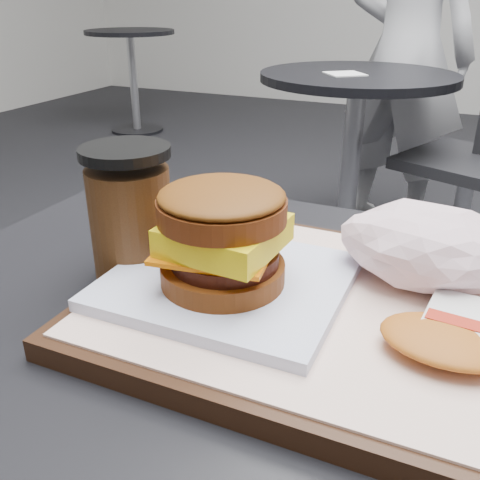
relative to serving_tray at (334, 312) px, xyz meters
name	(u,v)px	position (x,y,z in m)	size (l,w,h in m)	color
serving_tray	(334,312)	(0.00, 0.00, 0.00)	(0.38, 0.28, 0.02)	black
breakfast_sandwich	(224,247)	(-0.09, -0.02, 0.05)	(0.19, 0.17, 0.09)	white
hash_brown	(472,335)	(0.10, -0.02, 0.02)	(0.12, 0.10, 0.02)	silver
crumpled_wrapper	(428,246)	(0.06, 0.07, 0.04)	(0.14, 0.11, 0.06)	white
coffee_cup	(131,218)	(-0.19, 0.00, 0.05)	(0.08, 0.08, 0.12)	#42240F
neighbor_table	(354,129)	(-0.34, 1.60, -0.23)	(0.70, 0.70, 0.75)	black
napkin	(345,74)	(-0.37, 1.53, -0.03)	(0.12, 0.12, 0.00)	white
patron	(406,55)	(-0.25, 2.08, -0.01)	(0.56, 0.37, 1.54)	silver
bg_table_mid	(132,57)	(-2.39, 3.15, -0.22)	(0.66, 0.66, 0.75)	black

